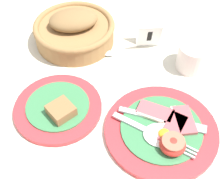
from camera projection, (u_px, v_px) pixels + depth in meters
The scene contains 7 objects.
ground_plane at pixel (131, 121), 0.67m from camera, with size 3.00×3.00×0.00m, color beige.
breakfast_plate at pixel (163, 130), 0.64m from camera, with size 0.24×0.24×0.04m.
bread_plate at pixel (59, 108), 0.68m from camera, with size 0.19×0.19×0.04m.
sugar_cup at pixel (194, 56), 0.75m from camera, with size 0.08×0.08×0.07m.
bread_basket at pixel (75, 30), 0.82m from camera, with size 0.21×0.21×0.09m.
number_card at pixel (149, 34), 0.80m from camera, with size 0.07×0.05×0.07m.
teaspoon_by_saucer at pixel (111, 54), 0.80m from camera, with size 0.19×0.09×0.01m.
Camera 1 is at (-0.00, -0.39, 0.55)m, focal length 50.00 mm.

